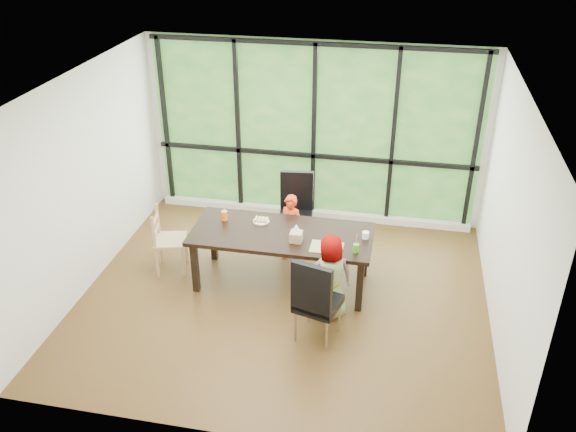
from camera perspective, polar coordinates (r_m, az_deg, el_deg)
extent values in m
plane|color=black|center=(7.70, -0.38, -7.53)|extent=(5.00, 5.00, 0.00)
plane|color=silver|center=(9.01, 2.50, 7.89)|extent=(5.00, 0.00, 5.00)
cube|color=#225320|center=(8.99, 2.48, 7.85)|extent=(4.80, 0.02, 2.65)
cube|color=silver|center=(9.46, 2.24, 0.30)|extent=(4.80, 0.12, 0.10)
cube|color=black|center=(7.73, -0.58, -3.97)|extent=(2.28, 1.02, 0.75)
cube|color=black|center=(8.43, 0.74, 0.32)|extent=(0.51, 0.51, 1.08)
cube|color=black|center=(6.76, 2.87, -7.69)|extent=(0.56, 0.56, 1.08)
cube|color=#A47E59|center=(8.10, -11.00, -2.26)|extent=(0.49, 0.50, 0.90)
imported|color=red|center=(8.16, 0.24, -1.16)|extent=(0.41, 0.34, 0.97)
imported|color=slate|center=(7.10, 3.81, -5.72)|extent=(0.62, 0.53, 1.08)
cube|color=tan|center=(7.25, 3.67, -2.95)|extent=(0.39, 0.29, 0.01)
cylinder|color=white|center=(7.78, -2.55, -0.49)|extent=(0.21, 0.21, 0.01)
cylinder|color=white|center=(7.28, 3.86, -2.76)|extent=(0.21, 0.21, 0.01)
cylinder|color=orange|center=(7.83, -6.01, 0.05)|extent=(0.08, 0.08, 0.13)
cylinder|color=#4AB11D|center=(7.16, 6.42, -3.03)|extent=(0.07, 0.07, 0.11)
cylinder|color=white|center=(7.45, 7.31, -1.80)|extent=(0.09, 0.09, 0.09)
cube|color=tan|center=(7.32, 0.77, -1.96)|extent=(0.15, 0.15, 0.13)
cylinder|color=white|center=(7.78, -6.04, 0.72)|extent=(0.01, 0.04, 0.20)
cylinder|color=pink|center=(7.11, 6.46, -2.38)|extent=(0.01, 0.04, 0.20)
cone|color=white|center=(7.27, 0.78, -1.16)|extent=(0.12, 0.12, 0.11)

